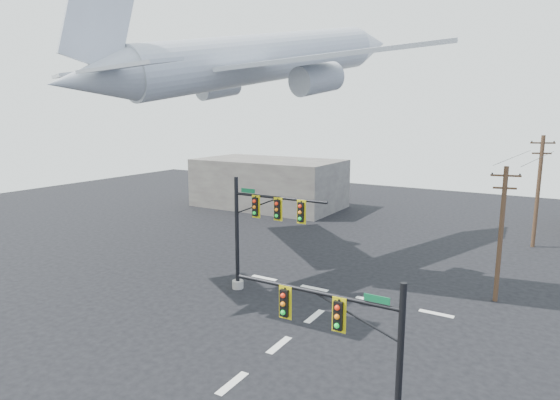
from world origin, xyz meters
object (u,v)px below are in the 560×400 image
Objects in this scene: utility_pole_a at (501,232)px; signal_mast_near at (359,359)px; airliner at (264,59)px; signal_mast_far at (257,230)px; utility_pole_b at (538,190)px.

signal_mast_near is at bearing -110.18° from utility_pole_a.
airliner reaches higher than signal_mast_near.
signal_mast_near is at bearing -43.64° from signal_mast_far.
signal_mast_far is at bearing -146.29° from utility_pole_b.
signal_mast_far is 26.31m from utility_pole_b.
airliner is (-17.41, 0.42, 11.25)m from utility_pole_a.
utility_pole_b is at bearing -37.12° from airliner.
airliner is at bearing 118.84° from signal_mast_far.
utility_pole_b reaches higher than signal_mast_near.
signal_mast_far is at bearing -136.20° from airliner.
utility_pole_b is 0.30× the size of airliner.
airliner is at bearing 130.36° from signal_mast_near.
airliner reaches higher than utility_pole_a.
utility_pole_b is (3.96, 32.12, 1.70)m from signal_mast_near.
utility_pole_a is 0.86× the size of utility_pole_b.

